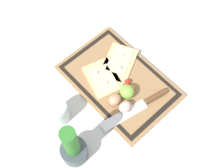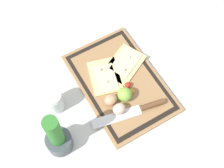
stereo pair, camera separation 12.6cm
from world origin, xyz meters
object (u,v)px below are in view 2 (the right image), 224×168
pizza_slice_near (125,64)px  knife (141,109)px  cherry_tomato_yellow (132,91)px  sauce_jar (54,102)px  egg_pink (119,109)px  pizza_slice_far (105,77)px  lime (125,94)px  herb_pot (57,138)px  cherry_tomato_red (128,85)px  egg_brown (111,100)px

pizza_slice_near → knife: bearing=165.6°
cherry_tomato_yellow → sauce_jar: (0.11, 0.29, 0.02)m
egg_pink → cherry_tomato_yellow: 0.10m
pizza_slice_near → pizza_slice_far: (-0.01, 0.10, 0.00)m
lime → pizza_slice_near: bearing=-31.8°
knife → egg_pink: bearing=64.3°
pizza_slice_near → herb_pot: herb_pot is taller
sauce_jar → pizza_slice_near: bearing=-86.7°
herb_pot → egg_pink: bearing=-89.7°
egg_pink → cherry_tomato_yellow: (0.04, -0.08, -0.01)m
knife → herb_pot: 0.34m
lime → sauce_jar: bearing=66.2°
cherry_tomato_red → egg_pink: bearing=131.5°
herb_pot → sauce_jar: (0.15, -0.05, -0.04)m
pizza_slice_far → lime: lime is taller
knife → egg_brown: egg_brown is taller
cherry_tomato_red → herb_pot: herb_pot is taller
egg_pink → lime: (0.04, -0.05, 0.01)m
knife → egg_brown: (0.09, 0.09, 0.01)m
pizza_slice_near → sauce_jar: (-0.02, 0.33, 0.02)m
egg_brown → egg_pink: (-0.05, -0.01, 0.00)m
cherry_tomato_yellow → lime: bearing=97.5°
pizza_slice_far → herb_pot: 0.33m
knife → cherry_tomato_yellow: same height
egg_pink → sauce_jar: bearing=53.4°
knife → lime: (0.08, 0.03, 0.02)m
egg_pink → herb_pot: (-0.00, 0.26, 0.05)m
pizza_slice_near → pizza_slice_far: bearing=96.2°
pizza_slice_far → egg_pink: egg_pink is taller
cherry_tomato_yellow → sauce_jar: size_ratio=0.22×
lime → cherry_tomato_red: lime is taller
pizza_slice_far → herb_pot: herb_pot is taller
pizza_slice_near → cherry_tomato_yellow: pizza_slice_near is taller
cherry_tomato_red → sauce_jar: sauce_jar is taller
lime → herb_pot: herb_pot is taller
sauce_jar → herb_pot: bearing=160.9°
pizza_slice_far → knife: (-0.20, -0.05, 0.00)m
lime → sauce_jar: size_ratio=0.59×
egg_pink → sauce_jar: (0.15, 0.20, 0.01)m
egg_brown → herb_pot: 0.26m
knife → egg_brown: bearing=44.8°
knife → pizza_slice_near: bearing=-14.4°
egg_brown → egg_pink: bearing=-169.6°
pizza_slice_far → cherry_tomato_red: size_ratio=7.70×
cherry_tomato_yellow → egg_brown: bearing=86.9°
egg_pink → cherry_tomato_yellow: bearing=-62.3°
pizza_slice_far → herb_pot: (-0.16, 0.28, 0.06)m
cherry_tomato_yellow → cherry_tomato_red: bearing=-2.1°
knife → cherry_tomato_red: size_ratio=12.10×
cherry_tomato_yellow → sauce_jar: sauce_jar is taller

